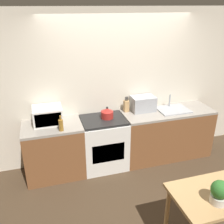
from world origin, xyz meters
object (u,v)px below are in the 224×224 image
kettle (107,113)px  toaster_oven (143,104)px  bottle (61,125)px  microwave (48,115)px  stove_range (104,143)px  dining_table (211,202)px

kettle → toaster_oven: (0.69, 0.12, 0.04)m
kettle → bottle: 0.81m
bottle → toaster_oven: 1.50m
microwave → bottle: bearing=-61.8°
toaster_oven → bottle: bearing=-166.1°
microwave → toaster_oven: microwave is taller
microwave → bottle: size_ratio=1.84×
stove_range → bottle: bottle is taller
stove_range → dining_table: bearing=-69.4°
kettle → dining_table: 2.04m
microwave → stove_range: bearing=-6.7°
stove_range → bottle: size_ratio=3.71×
microwave → toaster_oven: bearing=1.5°
microwave → dining_table: (1.58, -1.99, -0.38)m
toaster_oven → dining_table: bearing=-91.4°
microwave → toaster_oven: 1.63m
microwave → bottle: (0.17, -0.32, -0.04)m
kettle → dining_table: (0.64, -1.91, -0.33)m
stove_range → bottle: 0.91m
stove_range → bottle: (-0.70, -0.22, 0.55)m
microwave → dining_table: microwave is taller
microwave → kettle: bearing=-4.8°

